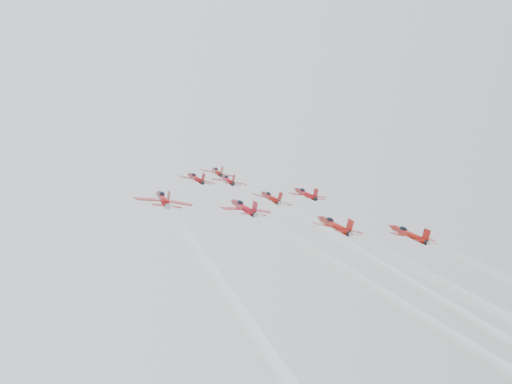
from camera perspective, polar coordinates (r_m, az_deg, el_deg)
name	(u,v)px	position (r m, az deg, el deg)	size (l,w,h in m)	color
jet_lead	(217,172)	(175.45, -3.14, 1.62)	(8.96, 11.20, 8.01)	maroon
jet_row2_left	(196,178)	(156.58, -4.83, 1.11)	(8.55, 10.69, 7.64)	#9A0E10
jet_row2_center	(228,180)	(164.13, -2.28, 0.97)	(8.82, 11.02, 7.88)	maroon
jet_row2_right	(306,194)	(168.53, 4.00, -0.13)	(9.72, 12.15, 8.68)	#A60F16
jet_center	(364,257)	(108.89, 8.65, -5.20)	(9.34, 84.51, 58.45)	maroon
jet_rear_farleft	(241,292)	(76.05, -1.20, -8.03)	(10.13, 91.64, 63.39)	#A10F0F
jet_rear_left	(352,291)	(87.12, 7.69, -7.85)	(9.77, 88.32, 61.09)	#AF101E
jet_rear_right	(503,325)	(90.16, 19.14, -10.05)	(10.36, 93.67, 64.79)	#AE1810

